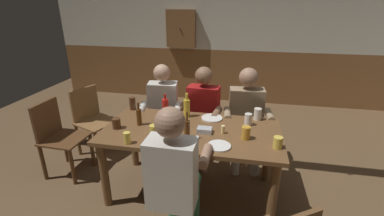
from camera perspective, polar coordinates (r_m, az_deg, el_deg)
ground_plane at (r=3.22m, az=0.64°, el=-14.87°), size 8.14×8.14×0.00m
back_wall_upper at (r=5.37m, az=6.63°, el=19.70°), size 6.78×0.12×1.43m
back_wall_wainscot at (r=5.55m, az=6.08°, el=6.93°), size 6.78×0.12×1.03m
dining_table at (r=2.72m, az=-0.09°, el=-6.51°), size 1.74×0.89×0.74m
person_0 at (r=3.41m, az=-6.29°, el=-0.07°), size 0.54×0.58×1.21m
person_1 at (r=3.30m, az=2.04°, el=-0.73°), size 0.55×0.53×1.20m
person_2 at (r=3.27m, az=11.43°, el=-1.15°), size 0.57×0.53×1.21m
person_3 at (r=2.13m, az=-3.75°, el=-13.57°), size 0.51×0.51×1.26m
chair_empty_near_right at (r=3.78m, az=-20.26°, el=-2.17°), size 0.57×0.57×0.88m
chair_empty_far_end at (r=3.48m, az=-26.37°, el=-5.31°), size 0.46×0.46×0.88m
table_candle at (r=2.59m, az=6.55°, el=-4.54°), size 0.04×0.04×0.08m
condiment_caddy at (r=2.60m, az=2.68°, el=-4.70°), size 0.14×0.10×0.05m
plate_0 at (r=2.91m, az=4.24°, el=-2.14°), size 0.23×0.23×0.01m
plate_1 at (r=2.38m, az=5.75°, el=-7.98°), size 0.21×0.21×0.01m
bottle_0 at (r=2.92m, az=-1.12°, el=0.09°), size 0.07×0.07×0.27m
bottle_1 at (r=2.78m, az=-11.15°, el=-1.76°), size 0.05×0.05×0.24m
bottle_2 at (r=2.89m, az=-5.63°, el=-0.11°), size 0.07×0.07×0.27m
bottle_3 at (r=2.44m, az=-1.06°, el=-4.54°), size 0.05×0.05×0.27m
pint_glass_0 at (r=2.94m, az=13.70°, el=-1.26°), size 0.08×0.08×0.13m
pint_glass_1 at (r=2.47m, az=-7.97°, el=-5.16°), size 0.08×0.08×0.15m
pint_glass_2 at (r=2.47m, az=-13.56°, el=-6.17°), size 0.06×0.06×0.11m
pint_glass_3 at (r=3.20m, az=-12.47°, el=0.95°), size 0.07×0.07×0.15m
pint_glass_4 at (r=2.78m, az=-15.69°, el=-3.14°), size 0.08×0.08×0.10m
pint_glass_5 at (r=2.80m, az=11.79°, el=-2.38°), size 0.07×0.07×0.12m
pint_glass_6 at (r=2.45m, az=17.70°, el=-6.96°), size 0.08×0.08×0.10m
pint_glass_7 at (r=2.52m, az=11.33°, el=-5.16°), size 0.08×0.08×0.12m
wall_dart_cabinet at (r=5.39m, az=-2.35°, el=16.42°), size 0.56×0.15×0.70m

